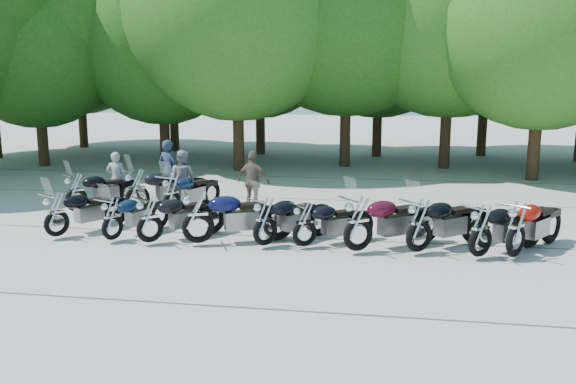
# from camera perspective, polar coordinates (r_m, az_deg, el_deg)

# --- Properties ---
(ground) EXTENTS (90.00, 90.00, 0.00)m
(ground) POSITION_cam_1_polar(r_m,az_deg,el_deg) (13.11, -1.05, -5.97)
(ground) COLOR gray
(ground) RESTS_ON ground
(tree_1) EXTENTS (6.97, 6.97, 8.55)m
(tree_1) POSITION_cam_1_polar(r_m,az_deg,el_deg) (27.59, -22.58, 12.77)
(tree_1) COLOR #3A2614
(tree_1) RESTS_ON ground
(tree_2) EXTENTS (7.31, 7.31, 8.97)m
(tree_2) POSITION_cam_1_polar(r_m,az_deg,el_deg) (26.95, -11.80, 13.95)
(tree_2) COLOR #3A2614
(tree_2) RESTS_ON ground
(tree_3) EXTENTS (8.70, 8.70, 10.67)m
(tree_3) POSITION_cam_1_polar(r_m,az_deg,el_deg) (24.41, -4.83, 16.85)
(tree_3) COLOR #3A2614
(tree_3) RESTS_ON ground
(tree_4) EXTENTS (9.13, 9.13, 11.20)m
(tree_4) POSITION_cam_1_polar(r_m,az_deg,el_deg) (25.64, 5.58, 17.26)
(tree_4) COLOR #3A2614
(tree_4) RESTS_ON ground
(tree_5) EXTENTS (9.04, 9.04, 11.10)m
(tree_5) POSITION_cam_1_polar(r_m,az_deg,el_deg) (25.80, 15.08, 16.77)
(tree_5) COLOR #3A2614
(tree_5) RESTS_ON ground
(tree_6) EXTENTS (8.00, 8.00, 9.82)m
(tree_6) POSITION_cam_1_polar(r_m,az_deg,el_deg) (23.84, 22.86, 14.96)
(tree_6) COLOR #3A2614
(tree_6) RESTS_ON ground
(tree_9) EXTENTS (7.59, 7.59, 9.32)m
(tree_9) POSITION_cam_1_polar(r_m,az_deg,el_deg) (33.87, -19.10, 13.30)
(tree_9) COLOR #3A2614
(tree_9) RESTS_ON ground
(tree_10) EXTENTS (7.78, 7.78, 9.55)m
(tree_10) POSITION_cam_1_polar(r_m,az_deg,el_deg) (31.20, -10.88, 14.19)
(tree_10) COLOR #3A2614
(tree_10) RESTS_ON ground
(tree_11) EXTENTS (7.56, 7.56, 9.28)m
(tree_11) POSITION_cam_1_polar(r_m,az_deg,el_deg) (29.43, -2.67, 14.26)
(tree_11) COLOR #3A2614
(tree_11) RESTS_ON ground
(tree_12) EXTENTS (7.88, 7.88, 9.67)m
(tree_12) POSITION_cam_1_polar(r_m,az_deg,el_deg) (28.87, 8.59, 14.67)
(tree_12) COLOR #3A2614
(tree_12) RESTS_ON ground
(tree_13) EXTENTS (8.31, 8.31, 10.20)m
(tree_13) POSITION_cam_1_polar(r_m,az_deg,el_deg) (30.22, 18.26, 14.68)
(tree_13) COLOR #3A2614
(tree_13) RESTS_ON ground
(motorcycle_0) EXTENTS (1.72, 2.24, 1.25)m
(motorcycle_0) POSITION_cam_1_polar(r_m,az_deg,el_deg) (15.25, -20.88, -1.85)
(motorcycle_0) COLOR black
(motorcycle_0) RESTS_ON ground
(motorcycle_1) EXTENTS (1.40, 2.16, 1.17)m
(motorcycle_1) POSITION_cam_1_polar(r_m,az_deg,el_deg) (14.55, -16.15, -2.30)
(motorcycle_1) COLOR #0B1A32
(motorcycle_1) RESTS_ON ground
(motorcycle_2) EXTENTS (2.04, 2.10, 1.27)m
(motorcycle_2) POSITION_cam_1_polar(r_m,az_deg,el_deg) (14.10, -12.83, -2.36)
(motorcycle_2) COLOR black
(motorcycle_2) RESTS_ON ground
(motorcycle_3) EXTENTS (2.63, 1.75, 1.43)m
(motorcycle_3) POSITION_cam_1_polar(r_m,az_deg,el_deg) (13.79, -8.43, -2.15)
(motorcycle_3) COLOR #0C0D35
(motorcycle_3) RESTS_ON ground
(motorcycle_4) EXTENTS (2.00, 2.19, 1.29)m
(motorcycle_4) POSITION_cam_1_polar(r_m,az_deg,el_deg) (13.51, -2.15, -2.63)
(motorcycle_4) COLOR black
(motorcycle_4) RESTS_ON ground
(motorcycle_5) EXTENTS (2.04, 1.77, 1.18)m
(motorcycle_5) POSITION_cam_1_polar(r_m,az_deg,el_deg) (13.46, 1.57, -2.92)
(motorcycle_5) COLOR black
(motorcycle_5) RESTS_ON ground
(motorcycle_6) EXTENTS (2.49, 2.12, 1.43)m
(motorcycle_6) POSITION_cam_1_polar(r_m,az_deg,el_deg) (13.13, 6.60, -2.79)
(motorcycle_6) COLOR #3D0817
(motorcycle_6) RESTS_ON ground
(motorcycle_7) EXTENTS (2.32, 2.19, 1.38)m
(motorcycle_7) POSITION_cam_1_polar(r_m,az_deg,el_deg) (13.28, 12.19, -2.90)
(motorcycle_7) COLOR black
(motorcycle_7) RESTS_ON ground
(motorcycle_8) EXTENTS (2.20, 2.08, 1.31)m
(motorcycle_8) POSITION_cam_1_polar(r_m,az_deg,el_deg) (13.28, 17.60, -3.34)
(motorcycle_8) COLOR black
(motorcycle_8) RESTS_ON ground
(motorcycle_9) EXTENTS (2.06, 2.43, 1.39)m
(motorcycle_9) POSITION_cam_1_polar(r_m,az_deg,el_deg) (13.52, 20.59, -3.10)
(motorcycle_9) COLOR #960E05
(motorcycle_9) RESTS_ON ground
(motorcycle_10) EXTENTS (1.96, 2.17, 1.27)m
(motorcycle_10) POSITION_cam_1_polar(r_m,az_deg,el_deg) (17.85, -19.24, 0.09)
(motorcycle_10) COLOR black
(motorcycle_10) RESTS_ON ground
(motorcycle_11) EXTENTS (2.33, 2.27, 1.41)m
(motorcycle_11) POSITION_cam_1_polar(r_m,az_deg,el_deg) (17.29, -13.94, 0.28)
(motorcycle_11) COLOR black
(motorcycle_11) RESTS_ON ground
(motorcycle_12) EXTENTS (1.53, 2.40, 1.30)m
(motorcycle_12) POSITION_cam_1_polar(r_m,az_deg,el_deg) (16.70, -10.84, -0.15)
(motorcycle_12) COLOR black
(motorcycle_12) RESTS_ON ground
(rider_0) EXTENTS (0.63, 0.46, 1.60)m
(rider_0) POSITION_cam_1_polar(r_m,az_deg,el_deg) (18.56, -15.75, 1.21)
(rider_0) COLOR gray
(rider_0) RESTS_ON ground
(rider_1) EXTENTS (0.92, 0.79, 1.65)m
(rider_1) POSITION_cam_1_polar(r_m,az_deg,el_deg) (18.06, -9.86, 1.28)
(rider_1) COLOR #939396
(rider_1) RESTS_ON ground
(rider_2) EXTENTS (1.08, 0.67, 1.72)m
(rider_2) POSITION_cam_1_polar(r_m,az_deg,el_deg) (17.11, -3.26, 1.00)
(rider_2) COLOR brown
(rider_2) RESTS_ON ground
(rider_3) EXTENTS (0.79, 0.64, 1.89)m
(rider_3) POSITION_cam_1_polar(r_m,az_deg,el_deg) (18.77, -11.08, 1.97)
(rider_3) COLOR #202C43
(rider_3) RESTS_ON ground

